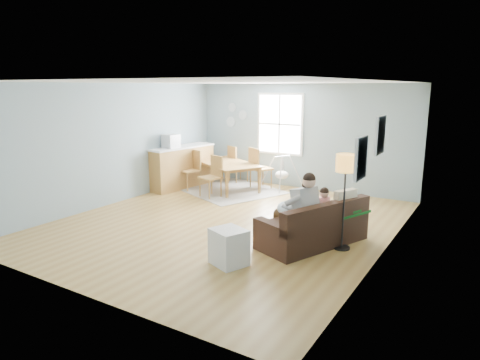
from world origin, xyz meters
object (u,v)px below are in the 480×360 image
Objects in this scene: father at (299,207)px; chair_se at (213,173)px; storage_cube at (228,247)px; chair_ne at (258,165)px; sofa at (315,229)px; counter at (182,166)px; chair_sw at (193,167)px; chair_nw at (236,161)px; monitor at (171,141)px; baby_swing at (282,174)px; floor_lamp at (346,171)px; toddler at (320,204)px; dining_table at (225,176)px.

chair_se is at bearing 147.44° from father.
father is 1.42m from storage_cube.
storage_cube is 0.57× the size of chair_ne.
sofa is 5.11m from counter.
sofa is 3.36× the size of storage_cube.
chair_ne is (-2.01, 4.49, 0.35)m from storage_cube.
father is at bearing -30.44° from chair_sw.
father reaches higher than chair_nw.
monitor is at bearing -146.02° from chair_ne.
father is at bearing -32.56° from chair_se.
counter is 1.77× the size of baby_swing.
chair_nw reaches higher than sofa.
floor_lamp is 1.59× the size of chair_se.
chair_se is at bearing -112.39° from chair_ne.
chair_sw is (-4.25, 2.16, 0.31)m from sofa.
sofa is 1.33× the size of floor_lamp.
chair_ne is 0.95× the size of baby_swing.
chair_se reaches higher than baby_swing.
toddler is at bearing 89.36° from sofa.
baby_swing is (2.40, 1.55, -0.87)m from monitor.
monitor is (-4.66, 1.61, 0.61)m from toddler.
chair_ne is 2.01m from counter.
storage_cube is 0.63× the size of chair_se.
dining_table is (-3.31, 2.81, -0.33)m from father.
floor_lamp reaches higher than toddler.
father reaches higher than chair_se.
monitor is (-0.92, -1.63, 0.68)m from chair_nw.
sofa is at bearing -26.96° from chair_sw.
dining_table is 0.89m from chair_nw.
floor_lamp reaches higher than father.
dining_table is 0.88m from chair_sw.
chair_se is 2.44× the size of monitor.
dining_table is 1.74× the size of baby_swing.
counter is 2.65m from baby_swing.
floor_lamp is 4.47m from chair_ne.
storage_cube is (-1.25, -1.51, -1.03)m from floor_lamp.
dining_table is at bearing -149.28° from baby_swing.
counter is (-4.62, 1.98, -0.10)m from toddler.
father is 4.16m from chair_ne.
floor_lamp reaches higher than chair_sw.
chair_ne reaches higher than baby_swing.
dining_table is at bearing -75.90° from chair_nw.
chair_ne is 2.66× the size of monitor.
chair_ne is (-2.59, 3.26, -0.05)m from father.
counter is (-0.89, -1.26, -0.03)m from chair_nw.
toddler is (0.00, 0.19, 0.38)m from sofa.
chair_se reaches higher than dining_table.
floor_lamp is at bearing -24.39° from chair_se.
father is 1.27× the size of chair_nw.
dining_table is at bearing 145.63° from toddler.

